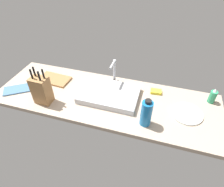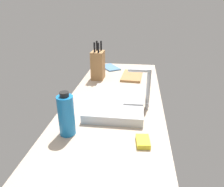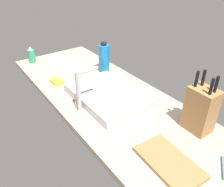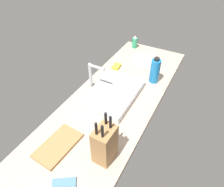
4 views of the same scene
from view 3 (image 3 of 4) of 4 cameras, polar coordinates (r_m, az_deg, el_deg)
countertop_slab at (r=136.21cm, az=0.09°, el=-2.20°), size 184.60×61.72×3.50cm
sink_basin at (r=134.69cm, az=-1.35°, el=-0.48°), size 47.40×32.81×5.05cm
faucet at (r=120.37cm, az=-7.92°, el=1.48°), size 5.50×13.47×23.97cm
knife_block at (r=114.80cm, az=21.41°, el=-3.77°), size 13.27×10.04×30.44cm
cutting_board at (r=100.29cm, az=14.08°, el=-16.42°), size 29.48×18.18×1.80cm
soap_bottle at (r=193.05cm, az=-19.65°, el=9.00°), size 5.39×5.39×13.28cm
water_bottle at (r=165.57cm, az=-2.04°, el=8.94°), size 7.84×7.84×22.20cm
dinner_plate at (r=184.68cm, az=-11.87°, el=7.45°), size 23.68×23.68×1.20cm
dish_sponge at (r=157.30cm, az=-13.87°, el=3.01°), size 9.55×6.86×2.40cm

